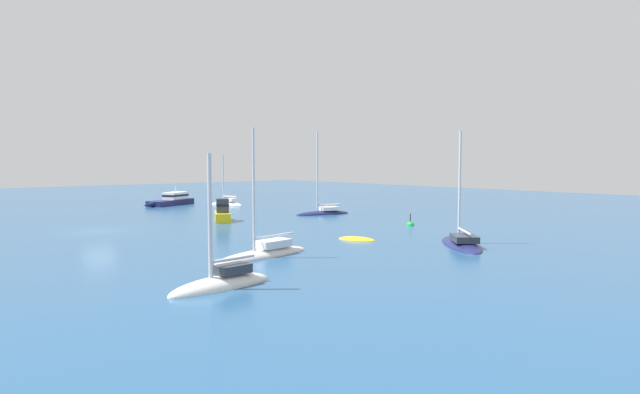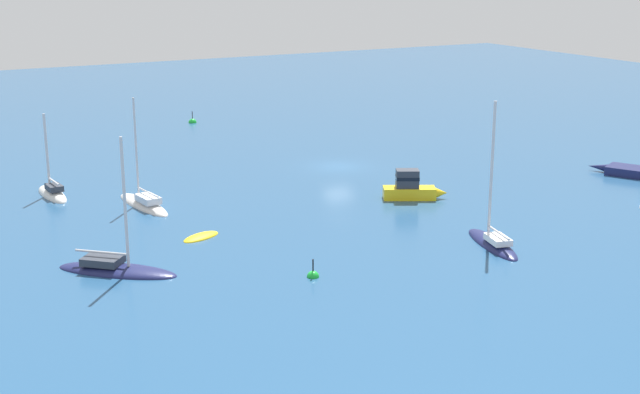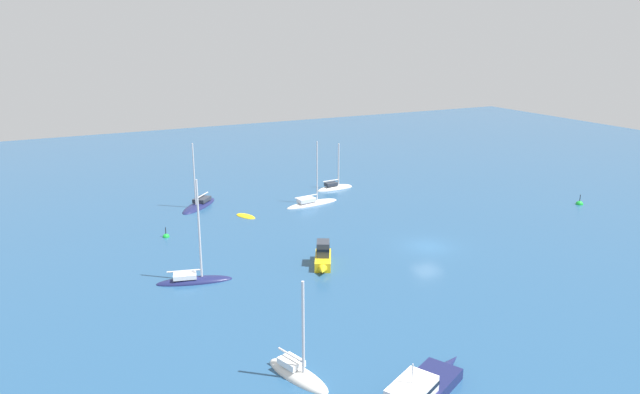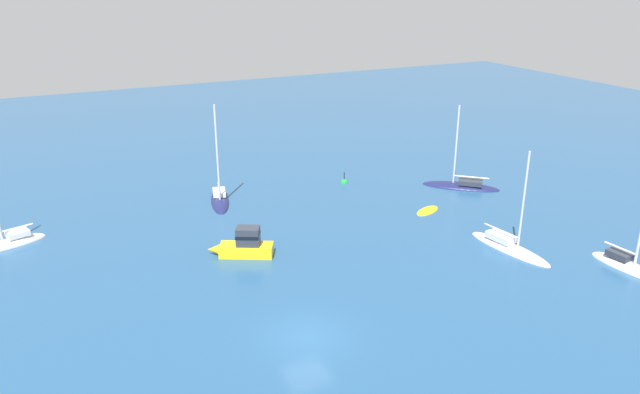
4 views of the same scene
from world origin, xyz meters
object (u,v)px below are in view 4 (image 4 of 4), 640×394
Objects in this scene: yacht at (626,266)px; tender at (427,211)px; channel_buoy at (344,183)px; yacht_1 at (462,186)px; yacht_2 at (11,243)px; yacht_3 at (509,247)px; cabin_cruiser at (244,245)px; ketch at (220,199)px.

tender is at bearing -161.93° from yacht.
yacht is 25.18m from channel_buoy.
yacht_1 is 1.17× the size of yacht_2.
channel_buoy is at bearing -164.14° from yacht.
yacht_3 is (5.00, -5.71, -0.00)m from yacht.
yacht_2 is at bearing 35.84° from yacht_1.
cabin_cruiser is 0.58× the size of yacht_3.
cabin_cruiser is at bearing 160.81° from tender.
yacht_1 is 1.75× the size of cabin_cruiser.
cabin_cruiser reaches higher than channel_buoy.
yacht_3 reaches higher than yacht_2.
tender is at bearing 148.49° from yacht_2.
channel_buoy is at bearing 102.69° from ketch.
yacht is at bearing 33.70° from yacht_3.
yacht_2 is at bearing -3.91° from cabin_cruiser.
cabin_cruiser is (16.39, 1.30, 0.80)m from tender.
yacht_1 is 5.90× the size of channel_buoy.
ketch is 24.10m from yacht_3.
yacht is 43.07m from yacht_2.
yacht_1 is 23.16m from cabin_cruiser.
cabin_cruiser is at bearing 38.14° from channel_buoy.
tender is 0.38× the size of yacht_3.
ketch is 11.15m from cabin_cruiser.
yacht_3 reaches higher than tender.
ketch is 31.69m from yacht.
yacht is at bearing 131.35° from yacht_1.
yacht_3 reaches higher than cabin_cruiser.
yacht_3 is at bearing 55.20° from ketch.
cabin_cruiser is (-14.67, 9.09, 0.67)m from yacht_2.
channel_buoy is (9.10, -5.85, -0.12)m from yacht_1.
ketch is 17.69m from tender.
yacht_2 is at bearing -124.58° from yacht_3.
yacht_2 is 0.86× the size of yacht_3.
channel_buoy is at bearing 9.69° from yacht_1.
tender is (5.94, -14.26, -0.13)m from yacht.
yacht_3 is (5.33, 12.05, -0.00)m from yacht_1.
ketch reaches higher than tender.
yacht reaches higher than tender.
yacht_2 is at bearing -68.76° from ketch.
cabin_cruiser is at bearing 6.20° from ketch.
tender is 8.61m from yacht_3.
yacht_2 is 5.06× the size of channel_buoy.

